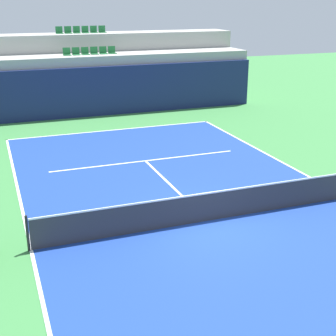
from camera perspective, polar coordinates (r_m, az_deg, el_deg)
ground_plane at (r=15.56m, az=4.69°, el=-6.21°), size 80.00×80.00×0.00m
court_surface at (r=15.56m, az=4.69°, el=-6.19°), size 11.00×24.00×0.01m
baseline_far at (r=26.22m, az=-6.43°, el=4.44°), size 11.00×0.10×0.00m
sideline_left at (r=14.33m, az=-15.75°, el=-9.25°), size 0.10×24.00×0.00m
service_line_far at (r=21.10m, az=-2.66°, el=0.85°), size 8.26×0.10×0.00m
centre_service_line at (r=18.26m, az=0.44°, el=-2.13°), size 0.10×6.40×0.00m
back_wall at (r=29.41m, az=-8.35°, el=8.86°), size 20.12×0.30×2.90m
stands_tier_lower at (r=30.67m, az=-8.93°, el=9.79°), size 20.12×2.40×3.46m
stands_tier_upper at (r=32.92m, az=-9.87°, el=11.34°), size 20.12×2.40×4.56m
seating_row_lower at (r=30.52m, az=-9.15°, el=13.25°), size 3.20×0.44×0.44m
seating_row_upper at (r=32.77m, az=-10.15°, el=15.53°), size 3.20×0.44×0.44m
tennis_net at (r=15.35m, az=4.74°, el=-4.49°), size 11.08×0.08×1.07m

